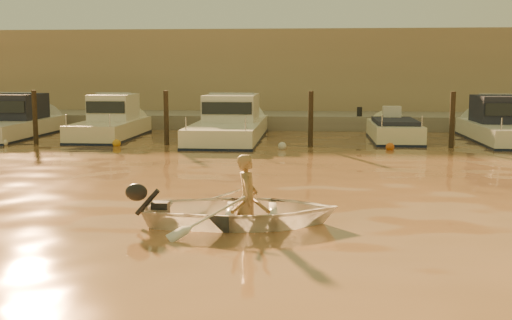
# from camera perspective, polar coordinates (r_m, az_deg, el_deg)

# --- Properties ---
(ground_plane) EXTENTS (160.00, 160.00, 0.00)m
(ground_plane) POSITION_cam_1_polar(r_m,az_deg,el_deg) (9.79, 5.87, -8.58)
(ground_plane) COLOR brown
(ground_plane) RESTS_ON ground
(dinghy) EXTENTS (3.71, 2.80, 0.73)m
(dinghy) POSITION_cam_1_polar(r_m,az_deg,el_deg) (11.69, -1.27, -4.54)
(dinghy) COLOR white
(dinghy) RESTS_ON ground_plane
(person) EXTENTS (0.43, 0.61, 1.58)m
(person) POSITION_cam_1_polar(r_m,az_deg,el_deg) (11.63, -0.78, -3.36)
(person) COLOR #937349
(person) RESTS_ON dinghy
(outboard_motor) EXTENTS (0.93, 0.48, 0.70)m
(outboard_motor) POSITION_cam_1_polar(r_m,az_deg,el_deg) (11.81, -8.58, -4.32)
(outboard_motor) COLOR black
(outboard_motor) RESTS_ON dinghy
(oar_port) EXTENTS (0.67, 2.03, 0.13)m
(oar_port) POSITION_cam_1_polar(r_m,az_deg,el_deg) (11.65, -0.04, -3.70)
(oar_port) COLOR brown
(oar_port) RESTS_ON dinghy
(oar_starboard) EXTENTS (0.25, 2.10, 0.13)m
(oar_starboard) POSITION_cam_1_polar(r_m,az_deg,el_deg) (11.65, -1.02, -3.70)
(oar_starboard) COLOR brown
(oar_starboard) RESTS_ON dinghy
(moored_boat_0) EXTENTS (2.19, 6.99, 1.75)m
(moored_boat_0) POSITION_cam_1_polar(r_m,az_deg,el_deg) (28.27, -20.85, 3.19)
(moored_boat_0) COLOR silver
(moored_boat_0) RESTS_ON ground_plane
(moored_boat_1) EXTENTS (2.06, 6.19, 1.75)m
(moored_boat_1) POSITION_cam_1_polar(r_m,az_deg,el_deg) (26.74, -12.85, 3.26)
(moored_boat_1) COLOR beige
(moored_boat_1) RESTS_ON ground_plane
(moored_boat_2) EXTENTS (2.57, 8.51, 1.75)m
(moored_boat_2) POSITION_cam_1_polar(r_m,az_deg,el_deg) (25.68, -2.39, 3.26)
(moored_boat_2) COLOR white
(moored_boat_2) RESTS_ON ground_plane
(moored_boat_3) EXTENTS (1.76, 5.21, 0.95)m
(moored_boat_3) POSITION_cam_1_polar(r_m,az_deg,el_deg) (25.71, 12.15, 2.20)
(moored_boat_3) COLOR beige
(moored_boat_3) RESTS_ON ground_plane
(moored_boat_4) EXTENTS (2.23, 6.87, 1.75)m
(moored_boat_4) POSITION_cam_1_polar(r_m,az_deg,el_deg) (26.52, 21.08, 2.88)
(moored_boat_4) COLOR silver
(moored_boat_4) RESTS_ON ground_plane
(piling_0) EXTENTS (0.18, 0.18, 2.20)m
(piling_0) POSITION_cam_1_polar(r_m,az_deg,el_deg) (25.44, -19.04, 3.40)
(piling_0) COLOR #2D2319
(piling_0) RESTS_ON ground_plane
(piling_1) EXTENTS (0.18, 0.18, 2.20)m
(piling_1) POSITION_cam_1_polar(r_m,az_deg,el_deg) (23.86, -7.98, 3.48)
(piling_1) COLOR #2D2319
(piling_1) RESTS_ON ground_plane
(piling_2) EXTENTS (0.18, 0.18, 2.20)m
(piling_2) POSITION_cam_1_polar(r_m,az_deg,el_deg) (23.26, 4.88, 3.41)
(piling_2) COLOR #2D2319
(piling_2) RESTS_ON ground_plane
(piling_3) EXTENTS (0.18, 0.18, 2.20)m
(piling_3) POSITION_cam_1_polar(r_m,az_deg,el_deg) (23.78, 17.04, 3.19)
(piling_3) COLOR #2D2319
(piling_3) RESTS_ON ground_plane
(fender_a) EXTENTS (0.30, 0.30, 0.30)m
(fender_a) POSITION_cam_1_polar(r_m,az_deg,el_deg) (25.27, -21.53, 1.42)
(fender_a) COLOR white
(fender_a) RESTS_ON ground_plane
(fender_b) EXTENTS (0.30, 0.30, 0.30)m
(fender_b) POSITION_cam_1_polar(r_m,az_deg,el_deg) (23.90, -12.28, 1.46)
(fender_b) COLOR orange
(fender_b) RESTS_ON ground_plane
(fender_c) EXTENTS (0.30, 0.30, 0.30)m
(fender_c) POSITION_cam_1_polar(r_m,az_deg,el_deg) (22.50, 2.34, 1.23)
(fender_c) COLOR silver
(fender_c) RESTS_ON ground_plane
(fender_d) EXTENTS (0.30, 0.30, 0.30)m
(fender_d) POSITION_cam_1_polar(r_m,az_deg,el_deg) (22.75, 11.83, 1.14)
(fender_d) COLOR #CC5A18
(fender_d) RESTS_ON ground_plane
(quay) EXTENTS (52.00, 4.00, 1.00)m
(quay) POSITION_cam_1_polar(r_m,az_deg,el_deg) (30.99, 5.26, 3.20)
(quay) COLOR gray
(quay) RESTS_ON ground_plane
(waterfront_building) EXTENTS (46.00, 7.00, 4.80)m
(waterfront_building) POSITION_cam_1_polar(r_m,az_deg,el_deg) (36.38, 5.26, 7.48)
(waterfront_building) COLOR #9E8466
(waterfront_building) RESTS_ON quay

